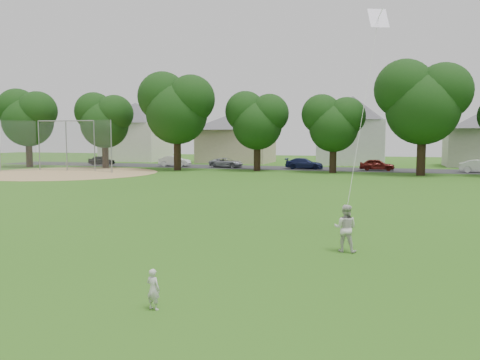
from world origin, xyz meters
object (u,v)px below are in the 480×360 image
(toddler, at_px, (153,289))
(kite, at_px, (363,113))
(older_boy, at_px, (345,228))
(baseball_backstop, at_px, (64,146))

(toddler, xyz_separation_m, kite, (3.71, 7.41, 3.90))
(older_boy, distance_m, kite, 3.80)
(baseball_backstop, bearing_deg, older_boy, -40.28)
(toddler, distance_m, kite, 9.15)
(baseball_backstop, bearing_deg, kite, -38.66)
(toddler, bearing_deg, baseball_backstop, -38.35)
(older_boy, bearing_deg, kite, -102.67)
(kite, bearing_deg, older_boy, -107.72)
(older_boy, bearing_deg, baseball_backstop, -35.23)
(toddler, height_order, older_boy, older_boy)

